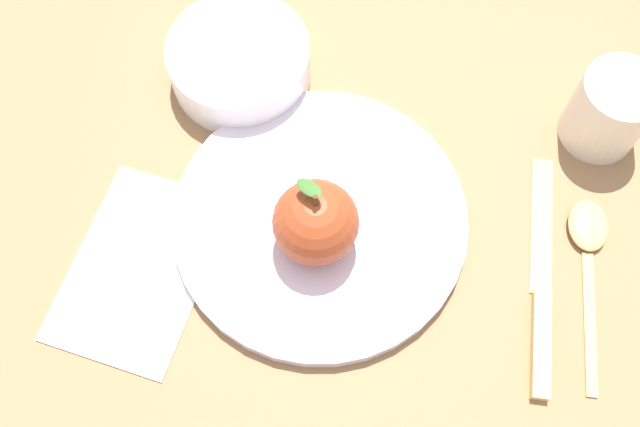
{
  "coord_description": "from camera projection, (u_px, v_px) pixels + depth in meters",
  "views": [
    {
      "loc": [
        -0.17,
        0.14,
        0.57
      ],
      "look_at": [
        0.04,
        0.02,
        0.02
      ],
      "focal_mm": 40.73,
      "sensor_mm": 36.0,
      "label": 1
    }
  ],
  "objects": [
    {
      "name": "ground_plane",
      "position": [
        364.0,
        250.0,
        0.61
      ],
      "size": [
        2.4,
        2.4,
        0.0
      ],
      "primitive_type": "plane",
      "color": "olive"
    },
    {
      "name": "dinner_plate",
      "position": [
        320.0,
        219.0,
        0.62
      ],
      "size": [
        0.25,
        0.25,
        0.01
      ],
      "color": "silver",
      "rests_on": "ground_plane"
    },
    {
      "name": "apple",
      "position": [
        316.0,
        222.0,
        0.57
      ],
      "size": [
        0.07,
        0.07,
        0.08
      ],
      "color": "#9E3D1E",
      "rests_on": "dinner_plate"
    },
    {
      "name": "side_bowl",
      "position": [
        239.0,
        60.0,
        0.66
      ],
      "size": [
        0.13,
        0.13,
        0.04
      ],
      "color": "white",
      "rests_on": "ground_plane"
    },
    {
      "name": "cup",
      "position": [
        609.0,
        105.0,
        0.62
      ],
      "size": [
        0.07,
        0.07,
        0.07
      ],
      "color": "silver",
      "rests_on": "ground_plane"
    },
    {
      "name": "knife",
      "position": [
        541.0,
        294.0,
        0.59
      ],
      "size": [
        0.18,
        0.14,
        0.01
      ],
      "color": "#D8B766",
      "rests_on": "ground_plane"
    },
    {
      "name": "spoon",
      "position": [
        589.0,
        245.0,
        0.61
      ],
      "size": [
        0.15,
        0.11,
        0.01
      ],
      "color": "#D8B766",
      "rests_on": "ground_plane"
    },
    {
      "name": "linen_napkin",
      "position": [
        140.0,
        267.0,
        0.61
      ],
      "size": [
        0.19,
        0.2,
        0.0
      ],
      "primitive_type": "cube",
      "rotation": [
        0.0,
        0.0,
        3.9
      ],
      "color": "silver",
      "rests_on": "ground_plane"
    }
  ]
}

